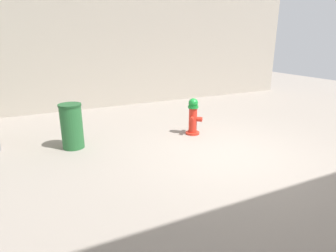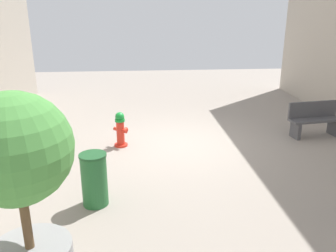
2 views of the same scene
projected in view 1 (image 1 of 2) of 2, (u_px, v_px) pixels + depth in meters
ground_plane at (232, 156)px, 5.76m from camera, size 23.40×23.40×0.00m
fire_hydrant at (193, 116)px, 6.94m from camera, size 0.38×0.38×0.90m
trash_bin at (72, 126)px, 6.05m from camera, size 0.48×0.48×0.97m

